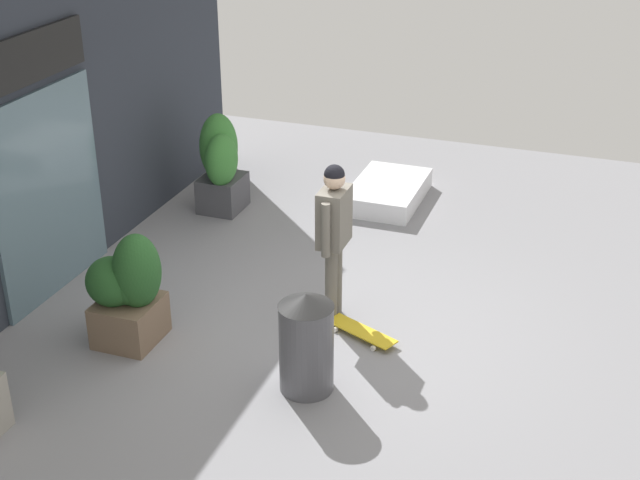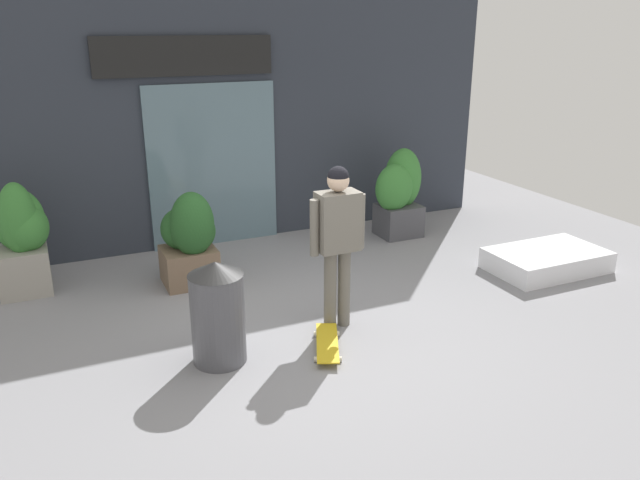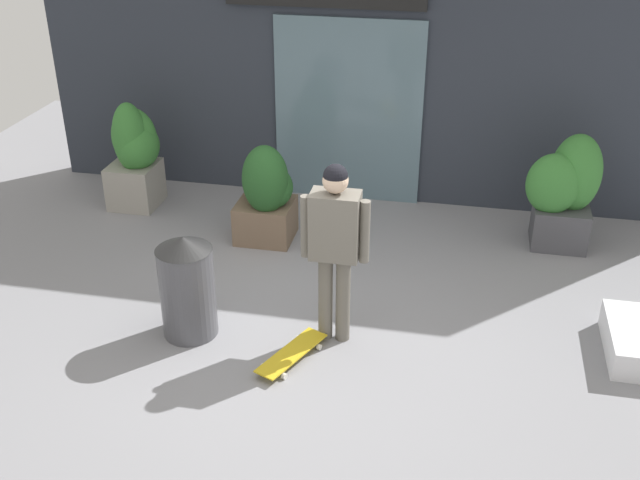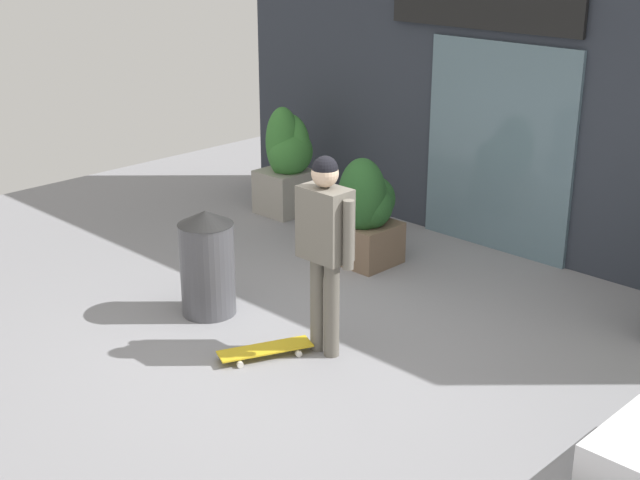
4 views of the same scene
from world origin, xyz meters
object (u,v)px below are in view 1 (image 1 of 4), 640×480
skateboard (361,331)px  trash_bin (306,342)px  planter_box_right (221,163)px  planter_box_mid (129,288)px  skateboarder (334,226)px

skateboard → trash_bin: trash_bin is taller
planter_box_right → planter_box_mid: size_ratio=1.11×
planter_box_right → planter_box_mid: bearing=-170.6°
trash_bin → planter_box_mid: bearing=84.1°
skateboarder → planter_box_right: bearing=136.9°
planter_box_mid → skateboard: bearing=-69.4°
skateboarder → planter_box_mid: (-1.12, 1.77, -0.47)m
skateboard → trash_bin: 1.13m
planter_box_mid → planter_box_right: bearing=9.4°
skateboarder → planter_box_mid: 2.14m
skateboard → planter_box_mid: size_ratio=0.70×
trash_bin → planter_box_right: bearing=35.9°
planter_box_right → planter_box_mid: 3.30m
trash_bin → skateboarder: bearing=8.2°
skateboarder → planter_box_mid: size_ratio=1.46×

